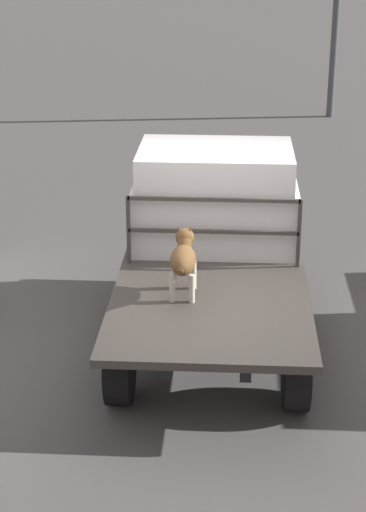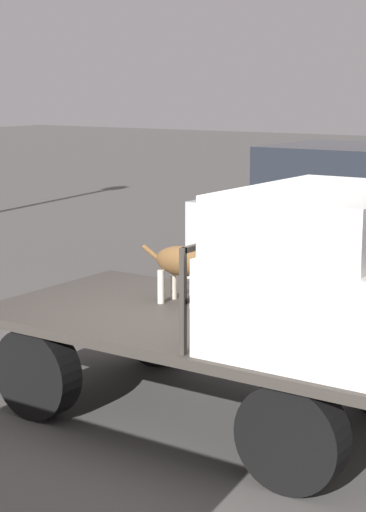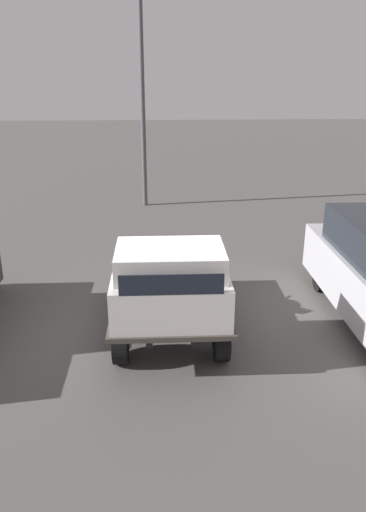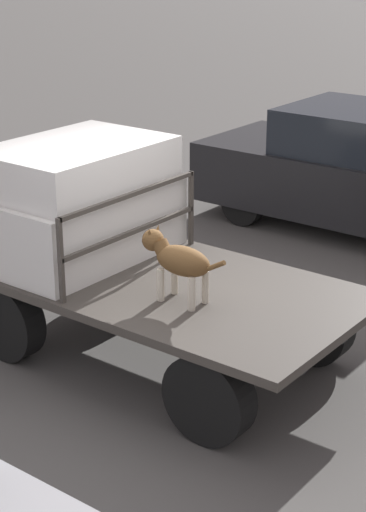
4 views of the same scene
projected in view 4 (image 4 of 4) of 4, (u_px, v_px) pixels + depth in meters
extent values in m
plane|color=#514F4C|center=(161.00, 359.00, 8.14)|extent=(80.00, 80.00, 0.00)
cylinder|color=black|center=(9.00, 321.00, 8.04)|extent=(0.76, 0.24, 0.76)
cylinder|color=black|center=(126.00, 268.00, 9.28)|extent=(0.76, 0.24, 0.76)
cylinder|color=black|center=(209.00, 398.00, 6.72)|extent=(0.76, 0.24, 0.76)
cylinder|color=black|center=(314.00, 324.00, 7.96)|extent=(0.76, 0.24, 0.76)
cube|color=black|center=(136.00, 308.00, 7.64)|extent=(3.44, 0.10, 0.18)
cube|color=black|center=(183.00, 284.00, 8.16)|extent=(3.44, 0.10, 0.18)
cube|color=#3D3833|center=(160.00, 283.00, 7.85)|extent=(3.74, 1.99, 0.08)
cube|color=silver|center=(71.00, 219.00, 8.35)|extent=(1.42, 1.87, 0.70)
cube|color=silver|center=(76.00, 165.00, 8.09)|extent=(1.20, 1.72, 0.43)
cube|color=black|center=(19.00, 159.00, 8.56)|extent=(0.02, 1.54, 0.32)
cube|color=#3D3833|center=(61.00, 261.00, 7.21)|extent=(0.04, 0.04, 0.76)
cube|color=#3D3833|center=(191.00, 208.00, 8.57)|extent=(0.04, 0.04, 0.76)
cube|color=#3D3833|center=(131.00, 195.00, 7.76)|extent=(0.04, 1.83, 0.04)
cube|color=#3D3833|center=(131.00, 232.00, 7.89)|extent=(0.04, 1.83, 0.04)
cylinder|color=beige|center=(161.00, 285.00, 7.34)|extent=(0.06, 0.06, 0.29)
cylinder|color=beige|center=(175.00, 278.00, 7.48)|extent=(0.06, 0.06, 0.29)
cylinder|color=beige|center=(192.00, 294.00, 7.15)|extent=(0.06, 0.06, 0.29)
cylinder|color=beige|center=(205.00, 287.00, 7.29)|extent=(0.06, 0.06, 0.29)
ellipsoid|color=brown|center=(183.00, 261.00, 7.23)|extent=(0.54, 0.26, 0.26)
sphere|color=beige|center=(169.00, 262.00, 7.33)|extent=(0.12, 0.12, 0.12)
cylinder|color=brown|center=(162.00, 247.00, 7.33)|extent=(0.18, 0.14, 0.18)
sphere|color=brown|center=(153.00, 240.00, 7.37)|extent=(0.19, 0.19, 0.19)
cone|color=beige|center=(146.00, 240.00, 7.43)|extent=(0.11, 0.11, 0.11)
cone|color=brown|center=(150.00, 233.00, 7.30)|extent=(0.06, 0.08, 0.10)
cone|color=brown|center=(158.00, 230.00, 7.38)|extent=(0.06, 0.08, 0.10)
cylinder|color=brown|center=(214.00, 267.00, 7.04)|extent=(0.23, 0.04, 0.16)
cylinder|color=black|center=(243.00, 204.00, 11.72)|extent=(0.60, 0.20, 0.60)
cylinder|color=black|center=(301.00, 179.00, 12.88)|extent=(0.60, 0.20, 0.60)
cube|color=black|center=(359.00, 182.00, 11.42)|extent=(4.29, 1.85, 0.81)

